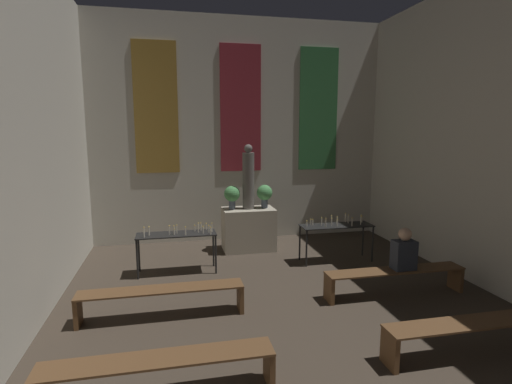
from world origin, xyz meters
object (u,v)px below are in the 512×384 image
object	(u,v)px
flower_vase_left	(232,195)
pew_third_right	(477,329)
candle_rack_right	(336,229)
person_seated	(404,251)
pew_back_left	(162,296)
altar	(249,229)
statue	(248,179)
pew_third_left	(159,368)
candle_rack_left	(177,238)
pew_back_right	(395,276)
flower_vase_right	(265,194)

from	to	relation	value
flower_vase_left	pew_third_right	size ratio (longest dim) A/B	0.22
flower_vase_left	candle_rack_right	world-z (taller)	flower_vase_left
pew_third_right	person_seated	world-z (taller)	person_seated
pew_third_right	person_seated	distance (m)	1.84
candle_rack_right	pew_back_left	bearing A→B (deg)	-152.18
altar	person_seated	world-z (taller)	person_seated
statue	pew_back_left	world-z (taller)	statue
pew_third_right	pew_back_left	xyz separation A→B (m)	(-3.70, 1.79, 0.00)
pew_third_left	person_seated	world-z (taller)	person_seated
candle_rack_left	candle_rack_right	bearing A→B (deg)	0.06
pew_back_left	statue	bearing A→B (deg)	58.18
flower_vase_left	candle_rack_left	world-z (taller)	flower_vase_left
candle_rack_right	pew_back_right	size ratio (longest dim) A/B	0.63
person_seated	pew_third_left	bearing A→B (deg)	-154.98
flower_vase_left	person_seated	xyz separation A→B (m)	(2.35, -2.98, -0.52)
statue	flower_vase_right	world-z (taller)	statue
candle_rack_right	pew_third_right	xyz separation A→B (m)	(0.24, -3.61, -0.34)
candle_rack_left	person_seated	size ratio (longest dim) A/B	2.14
person_seated	statue	bearing A→B (deg)	123.66
statue	candle_rack_right	distance (m)	2.19
statue	pew_back_left	distance (m)	3.73
flower_vase_left	candle_rack_right	xyz separation A→B (m)	(1.97, -1.16, -0.59)
altar	candle_rack_right	world-z (taller)	candle_rack_right
altar	flower_vase_right	world-z (taller)	flower_vase_right
statue	pew_third_left	size ratio (longest dim) A/B	0.61
statue	candle_rack_left	distance (m)	2.18
flower_vase_left	pew_third_right	distance (m)	5.34
pew_third_right	person_seated	xyz separation A→B (m)	(0.14, 1.79, 0.41)
flower_vase_left	pew_back_right	distance (m)	3.83
pew_back_left	pew_back_right	xyz separation A→B (m)	(3.70, 0.00, 0.00)
flower_vase_left	pew_third_left	size ratio (longest dim) A/B	0.22
flower_vase_left	flower_vase_right	size ratio (longest dim) A/B	1.00
statue	pew_third_right	distance (m)	5.27
candle_rack_right	candle_rack_left	bearing A→B (deg)	-179.94
candle_rack_right	person_seated	distance (m)	1.86
altar	person_seated	size ratio (longest dim) A/B	1.66
pew_back_right	person_seated	bearing A→B (deg)	0.00
altar	pew_third_right	world-z (taller)	altar
pew_back_right	person_seated	xyz separation A→B (m)	(0.14, 0.00, 0.41)
pew_back_right	person_seated	world-z (taller)	person_seated
pew_third_left	pew_back_right	size ratio (longest dim) A/B	1.00
candle_rack_right	pew_back_right	bearing A→B (deg)	-82.39
flower_vase_right	statue	bearing A→B (deg)	180.00
altar	flower_vase_right	bearing A→B (deg)	0.00
altar	candle_rack_left	size ratio (longest dim) A/B	0.78
candle_rack_right	pew_third_right	bearing A→B (deg)	-86.14
pew_third_left	pew_back_left	world-z (taller)	same
altar	flower_vase_left	bearing A→B (deg)	180.00
altar	pew_back_left	world-z (taller)	altar
pew_back_right	pew_third_left	bearing A→B (deg)	-154.18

